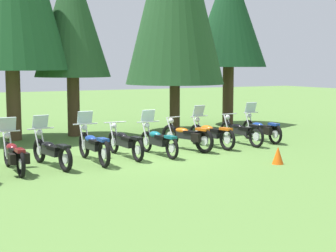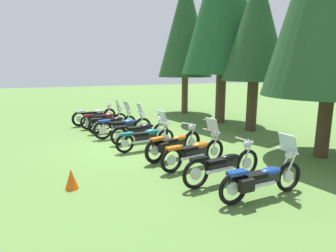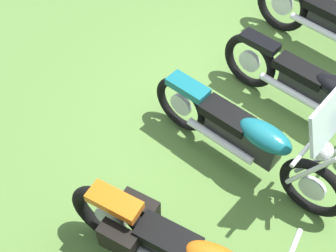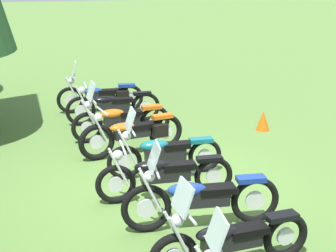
{
  "view_description": "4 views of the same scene",
  "coord_description": "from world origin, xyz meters",
  "views": [
    {
      "loc": [
        -6.7,
        -13.95,
        2.71
      ],
      "look_at": [
        0.96,
        0.26,
        0.84
      ],
      "focal_mm": 56.34,
      "sensor_mm": 36.0,
      "label": 1
    },
    {
      "loc": [
        9.18,
        -3.5,
        2.73
      ],
      "look_at": [
        1.15,
        0.45,
        0.93
      ],
      "focal_mm": 29.76,
      "sensor_mm": 36.0,
      "label": 2
    },
    {
      "loc": [
        2.82,
        1.21,
        3.68
      ],
      "look_at": [
        1.07,
        -0.47,
        0.78
      ],
      "focal_mm": 46.54,
      "sensor_mm": 36.0,
      "label": 3
    },
    {
      "loc": [
        -8.97,
        1.7,
        4.02
      ],
      "look_at": [
        1.0,
        -0.22,
        0.8
      ],
      "focal_mm": 58.69,
      "sensor_mm": 36.0,
      "label": 4
    }
  ],
  "objects": [
    {
      "name": "motorcycle_9",
      "position": [
        5.02,
        0.78,
        0.46
      ],
      "size": [
        0.63,
        2.26,
        1.36
      ],
      "rotation": [
        0.0,
        0.0,
        1.55
      ],
      "color": "black",
      "rests_on": "ground_plane"
    },
    {
      "name": "motorcycle_7",
      "position": [
        2.71,
        0.54,
        0.47
      ],
      "size": [
        0.73,
        2.26,
        1.36
      ],
      "rotation": [
        0.0,
        0.0,
        1.71
      ],
      "color": "black",
      "rests_on": "ground_plane"
    },
    {
      "name": "motorcycle_5",
      "position": [
        0.46,
        -0.03,
        0.47
      ],
      "size": [
        0.78,
        2.2,
        1.34
      ],
      "rotation": [
        0.0,
        0.0,
        1.62
      ],
      "color": "black",
      "rests_on": "ground_plane"
    },
    {
      "name": "traffic_cone",
      "position": [
        2.72,
        -2.83,
        0.24
      ],
      "size": [
        0.32,
        0.32,
        0.48
      ],
      "primitive_type": "cone",
      "color": "#EA590F",
      "rests_on": "ground_plane"
    },
    {
      "name": "motorcycle_4",
      "position": [
        -0.55,
        0.15,
        0.45
      ],
      "size": [
        0.72,
        2.38,
        0.99
      ],
      "rotation": [
        0.0,
        0.0,
        1.59
      ],
      "color": "black",
      "rests_on": "ground_plane"
    },
    {
      "name": "ground_plane",
      "position": [
        0.0,
        0.0,
        0.0
      ],
      "size": [
        80.0,
        80.0,
        0.0
      ],
      "primitive_type": "plane",
      "color": "#547A38"
    },
    {
      "name": "motorcycle_8",
      "position": [
        3.95,
        0.59,
        0.45
      ],
      "size": [
        0.63,
        2.33,
        1.02
      ],
      "rotation": [
        0.0,
        0.0,
        1.62
      ],
      "color": "black",
      "rests_on": "ground_plane"
    },
    {
      "name": "motorcycle_6",
      "position": [
        1.72,
        0.36,
        0.46
      ],
      "size": [
        0.86,
        2.25,
        1.03
      ],
      "rotation": [
        0.0,
        0.0,
        1.83
      ],
      "color": "black",
      "rests_on": "ground_plane"
    },
    {
      "name": "motorcycle_2",
      "position": [
        -2.87,
        -0.29,
        0.45
      ],
      "size": [
        0.77,
        2.29,
        1.35
      ],
      "rotation": [
        0.0,
        0.0,
        1.72
      ],
      "color": "black",
      "rests_on": "ground_plane"
    },
    {
      "name": "motorcycle_3",
      "position": [
        -1.65,
        -0.19,
        0.49
      ],
      "size": [
        0.73,
        2.45,
        1.39
      ],
      "rotation": [
        0.0,
        0.0,
        1.55
      ],
      "color": "black",
      "rests_on": "ground_plane"
    }
  ]
}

